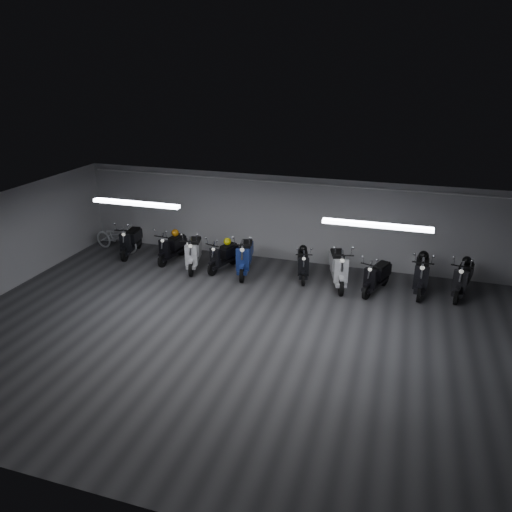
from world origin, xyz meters
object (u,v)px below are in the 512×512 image
(scooter_7, at_px, (377,272))
(helmet_2, at_px, (303,249))
(scooter_0, at_px, (130,236))
(scooter_6, at_px, (339,262))
(scooter_9, at_px, (464,273))
(scooter_1, at_px, (172,243))
(helmet_0, at_px, (175,233))
(scooter_4, at_px, (245,252))
(helmet_4, at_px, (227,241))
(scooter_8, at_px, (422,269))
(helmet_3, at_px, (424,256))
(scooter_3, at_px, (223,252))
(scooter_2, at_px, (194,248))
(helmet_1, at_px, (467,261))
(bicycle, at_px, (116,235))
(scooter_5, at_px, (303,260))

(scooter_7, distance_m, helmet_2, 2.32)
(scooter_0, height_order, scooter_6, scooter_6)
(scooter_6, relative_size, scooter_9, 1.08)
(scooter_1, relative_size, helmet_0, 6.88)
(scooter_4, height_order, helmet_0, scooter_4)
(helmet_0, xyz_separation_m, helmet_4, (1.89, -0.20, -0.03))
(scooter_8, xyz_separation_m, scooter_9, (1.10, 0.10, -0.02))
(scooter_8, xyz_separation_m, helmet_3, (0.01, 0.26, 0.31))
(scooter_3, height_order, helmet_3, scooter_3)
(scooter_2, distance_m, helmet_2, 3.42)
(helmet_1, bearing_deg, helmet_0, -179.52)
(scooter_0, bearing_deg, scooter_7, -12.35)
(scooter_4, distance_m, helmet_1, 6.34)
(scooter_3, relative_size, bicycle, 0.92)
(helmet_0, relative_size, helmet_3, 0.86)
(helmet_2, relative_size, helmet_3, 0.85)
(scooter_3, relative_size, helmet_1, 6.41)
(scooter_9, bearing_deg, scooter_1, -165.07)
(scooter_3, height_order, scooter_4, scooter_4)
(helmet_1, height_order, helmet_2, helmet_1)
(scooter_3, relative_size, scooter_4, 0.84)
(scooter_1, relative_size, scooter_6, 0.86)
(scooter_6, relative_size, scooter_8, 1.04)
(scooter_6, height_order, helmet_2, scooter_6)
(scooter_0, relative_size, scooter_3, 1.08)
(scooter_2, xyz_separation_m, scooter_5, (3.44, 0.27, -0.10))
(bicycle, relative_size, helmet_4, 7.33)
(scooter_7, distance_m, helmet_4, 4.66)
(scooter_8, relative_size, helmet_4, 7.81)
(scooter_3, xyz_separation_m, helmet_3, (5.90, 0.41, 0.41))
(helmet_2, distance_m, helmet_3, 3.44)
(scooter_0, bearing_deg, bicycle, 153.94)
(scooter_9, xyz_separation_m, helmet_2, (-4.53, 0.08, 0.18))
(bicycle, bearing_deg, scooter_6, -83.77)
(helmet_0, bearing_deg, helmet_2, -1.18)
(scooter_7, bearing_deg, scooter_8, 38.59)
(scooter_3, xyz_separation_m, helmet_2, (2.46, 0.33, 0.25))
(scooter_6, bearing_deg, scooter_9, -10.63)
(scooter_0, height_order, scooter_5, scooter_0)
(scooter_4, distance_m, scooter_8, 5.15)
(scooter_9, bearing_deg, helmet_4, -165.25)
(scooter_3, distance_m, helmet_2, 2.49)
(scooter_7, xyz_separation_m, helmet_2, (-2.24, 0.55, 0.23))
(bicycle, bearing_deg, helmet_3, -79.99)
(scooter_0, xyz_separation_m, scooter_6, (7.03, -0.35, 0.08))
(scooter_2, distance_m, scooter_8, 6.82)
(scooter_7, xyz_separation_m, helmet_3, (1.20, 0.64, 0.39))
(helmet_2, bearing_deg, scooter_9, -1.04)
(scooter_8, distance_m, helmet_2, 3.44)
(scooter_6, bearing_deg, scooter_3, 162.45)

